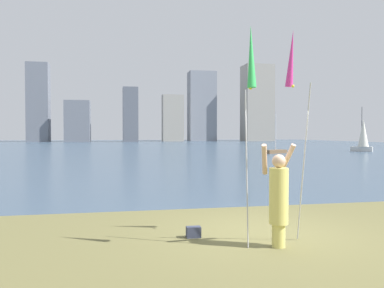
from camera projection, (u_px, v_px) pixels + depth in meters
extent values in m
cube|color=#384C60|center=(132.00, 146.00, 68.44)|extent=(120.00, 117.17, 0.12)
cube|color=#33301C|center=(226.00, 208.00, 11.01)|extent=(120.00, 0.70, 0.02)
cylinder|color=#D8CC66|center=(279.00, 235.00, 7.16)|extent=(0.24, 0.24, 0.43)
cylinder|color=#D8CC66|center=(279.00, 196.00, 7.15)|extent=(0.35, 0.35, 1.02)
sphere|color=#D1A889|center=(279.00, 161.00, 7.13)|extent=(0.25, 0.25, 0.25)
cylinder|color=#D1A889|center=(264.00, 159.00, 7.22)|extent=(0.25, 0.40, 0.59)
cylinder|color=#D1A889|center=(287.00, 159.00, 7.31)|extent=(0.25, 0.40, 0.59)
cylinder|color=#B2B2B7|center=(247.00, 168.00, 7.16)|extent=(0.02, 0.21, 2.89)
cone|color=green|center=(251.00, 56.00, 6.90)|extent=(0.16, 0.23, 1.12)
sphere|color=yellow|center=(250.00, 88.00, 6.95)|extent=(0.06, 0.06, 0.06)
cylinder|color=#B2B2B7|center=(304.00, 164.00, 7.38)|extent=(0.02, 0.50, 2.99)
cone|color=#D83399|center=(291.00, 59.00, 7.89)|extent=(0.16, 0.34, 1.14)
sphere|color=yellow|center=(293.00, 86.00, 7.81)|extent=(0.06, 0.06, 0.06)
cube|color=#33384C|center=(194.00, 232.00, 7.83)|extent=(0.28, 0.17, 0.22)
cube|color=silver|center=(361.00, 149.00, 45.64)|extent=(2.21, 2.06, 0.56)
cylinder|color=#47474C|center=(362.00, 127.00, 45.57)|extent=(0.07, 0.07, 4.63)
cone|color=silver|center=(363.00, 133.00, 45.50)|extent=(1.67, 1.67, 3.22)
cube|color=brown|center=(275.00, 152.00, 41.32)|extent=(2.91, 2.03, 0.37)
cylinder|color=silver|center=(275.00, 132.00, 41.26)|extent=(0.08, 0.08, 3.82)
cube|color=slate|center=(38.00, 102.00, 100.53)|extent=(5.40, 4.51, 20.15)
cube|color=slate|center=(78.00, 121.00, 100.41)|extent=(6.27, 5.60, 10.48)
cube|color=#565B66|center=(130.00, 115.00, 101.11)|extent=(3.84, 4.55, 13.96)
cube|color=gray|center=(173.00, 118.00, 104.89)|extent=(5.56, 3.52, 12.40)
cube|color=gray|center=(202.00, 107.00, 110.13)|extent=(7.47, 5.15, 19.39)
cube|color=gray|center=(257.00, 103.00, 109.14)|extent=(7.88, 6.45, 21.04)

